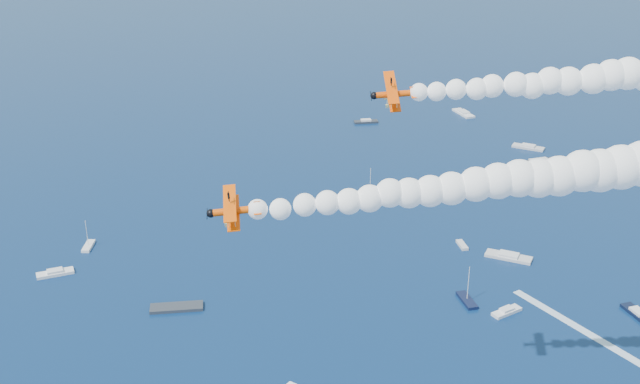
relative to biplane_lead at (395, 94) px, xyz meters
The scene contains 5 objects.
biplane_lead is the anchor object (origin of this frame).
biplane_trail 28.82m from the biplane_lead, 99.31° to the right, with size 6.49×7.28×4.39m, color #FF5405, non-canonical shape.
smoke_trail_lead 30.39m from the biplane_lead, 39.25° to the left, with size 48.52×40.79×10.86m, color white, non-canonical shape.
smoke_trail_trail 19.76m from the biplane_lead, 19.65° to the right, with size 45.92×43.74×10.86m, color white, non-canonical shape.
spectator_boats 110.95m from the biplane_lead, 93.90° to the left, with size 199.20×171.33×0.70m.
Camera 1 is at (60.15, -60.23, 92.16)m, focal length 45.71 mm.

